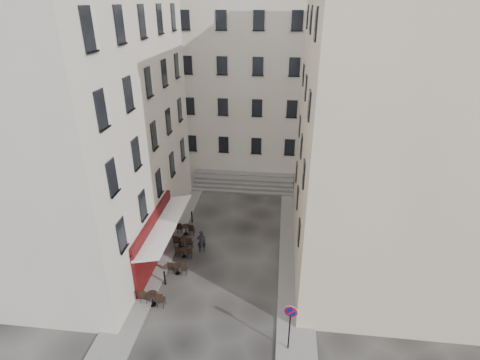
# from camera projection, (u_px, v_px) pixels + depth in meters

# --- Properties ---
(ground) EXTENTS (90.00, 90.00, 0.00)m
(ground) POSITION_uv_depth(u_px,v_px,m) (221.00, 277.00, 23.04)
(ground) COLOR black
(ground) RESTS_ON ground
(sidewalk_left) EXTENTS (2.00, 22.00, 0.12)m
(sidewalk_left) POSITION_uv_depth(u_px,v_px,m) (169.00, 235.00, 27.07)
(sidewalk_left) COLOR slate
(sidewalk_left) RESTS_ON ground
(sidewalk_right) EXTENTS (2.00, 18.00, 0.12)m
(sidewalk_right) POSITION_uv_depth(u_px,v_px,m) (294.00, 252.00, 25.22)
(sidewalk_right) COLOR slate
(sidewalk_right) RESTS_ON ground
(building_left) EXTENTS (12.20, 16.20, 20.60)m
(building_left) POSITION_uv_depth(u_px,v_px,m) (53.00, 95.00, 22.37)
(building_left) COLOR beige
(building_left) RESTS_ON ground
(building_right) EXTENTS (12.20, 14.20, 18.60)m
(building_right) POSITION_uv_depth(u_px,v_px,m) (412.00, 121.00, 21.03)
(building_right) COLOR #C9B695
(building_right) RESTS_ON ground
(building_back) EXTENTS (18.20, 10.20, 18.60)m
(building_back) POSITION_uv_depth(u_px,v_px,m) (241.00, 70.00, 36.12)
(building_back) COLOR beige
(building_back) RESTS_ON ground
(cafe_storefront) EXTENTS (1.74, 7.30, 3.50)m
(cafe_storefront) POSITION_uv_depth(u_px,v_px,m) (156.00, 238.00, 23.58)
(cafe_storefront) COLOR #41090A
(cafe_storefront) RESTS_ON ground
(stone_steps) EXTENTS (9.00, 3.15, 0.80)m
(stone_steps) POSITION_uv_depth(u_px,v_px,m) (244.00, 183.00, 34.12)
(stone_steps) COLOR slate
(stone_steps) RESTS_ON ground
(bollard_near) EXTENTS (0.12, 0.12, 0.98)m
(bollard_near) POSITION_uv_depth(u_px,v_px,m) (165.00, 277.00, 22.26)
(bollard_near) COLOR black
(bollard_near) RESTS_ON ground
(bollard_mid) EXTENTS (0.12, 0.12, 0.98)m
(bollard_mid) POSITION_uv_depth(u_px,v_px,m) (180.00, 243.00, 25.39)
(bollard_mid) COLOR black
(bollard_mid) RESTS_ON ground
(bollard_far) EXTENTS (0.12, 0.12, 0.98)m
(bollard_far) POSITION_uv_depth(u_px,v_px,m) (192.00, 217.00, 28.53)
(bollard_far) COLOR black
(bollard_far) RESTS_ON ground
(no_parking_sign) EXTENTS (0.63, 0.15, 2.79)m
(no_parking_sign) POSITION_uv_depth(u_px,v_px,m) (290.00, 320.00, 17.43)
(no_parking_sign) COLOR black
(no_parking_sign) RESTS_ON ground
(bistro_table_a) EXTENTS (1.42, 0.67, 1.00)m
(bistro_table_a) POSITION_uv_depth(u_px,v_px,m) (152.00, 298.00, 20.76)
(bistro_table_a) COLOR black
(bistro_table_a) RESTS_ON ground
(bistro_table_b) EXTENTS (1.20, 0.56, 0.84)m
(bistro_table_b) POSITION_uv_depth(u_px,v_px,m) (178.00, 268.00, 23.18)
(bistro_table_b) COLOR black
(bistro_table_b) RESTS_ON ground
(bistro_table_c) EXTENTS (1.13, 0.53, 0.79)m
(bistro_table_c) POSITION_uv_depth(u_px,v_px,m) (184.00, 252.00, 24.72)
(bistro_table_c) COLOR black
(bistro_table_c) RESTS_ON ground
(bistro_table_d) EXTENTS (1.35, 0.63, 0.95)m
(bistro_table_d) POSITION_uv_depth(u_px,v_px,m) (183.00, 242.00, 25.59)
(bistro_table_d) COLOR black
(bistro_table_d) RESTS_ON ground
(bistro_table_e) EXTENTS (1.30, 0.61, 0.91)m
(bistro_table_e) POSITION_uv_depth(u_px,v_px,m) (186.00, 229.00, 27.11)
(bistro_table_e) COLOR black
(bistro_table_e) RESTS_ON ground
(pedestrian) EXTENTS (0.69, 0.57, 1.63)m
(pedestrian) POSITION_uv_depth(u_px,v_px,m) (201.00, 241.00, 25.12)
(pedestrian) COLOR black
(pedestrian) RESTS_ON ground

